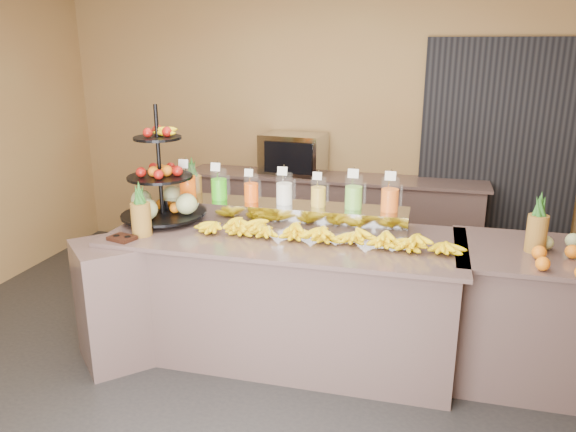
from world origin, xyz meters
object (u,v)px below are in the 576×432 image
at_px(banana_heap, 323,231).
at_px(condiment_caddy, 122,238).
at_px(right_fruit_pile, 565,250).
at_px(fruit_stand, 166,193).
at_px(oven_warmer, 294,154).
at_px(pitcher_tray, 284,213).

relative_size(banana_heap, condiment_caddy, 10.60).
distance_m(banana_heap, right_fruit_pile, 1.53).
bearing_deg(fruit_stand, oven_warmer, 67.76).
height_order(pitcher_tray, oven_warmer, oven_warmer).
distance_m(condiment_caddy, right_fruit_pile, 2.90).
distance_m(pitcher_tray, fruit_stand, 0.91).
bearing_deg(right_fruit_pile, pitcher_tray, 169.68).
xyz_separation_m(banana_heap, fruit_stand, (-1.24, 0.14, 0.16)).
height_order(banana_heap, right_fruit_pile, right_fruit_pile).
distance_m(banana_heap, fruit_stand, 1.25).
distance_m(pitcher_tray, right_fruit_pile, 1.92).
bearing_deg(right_fruit_pile, condiment_caddy, -173.69).
distance_m(pitcher_tray, banana_heap, 0.48).
xyz_separation_m(pitcher_tray, fruit_stand, (-0.88, -0.18, 0.15)).
bearing_deg(right_fruit_pile, fruit_stand, 176.60).
height_order(banana_heap, condiment_caddy, banana_heap).
distance_m(banana_heap, oven_warmer, 2.11).
relative_size(condiment_caddy, right_fruit_pile, 0.37).
relative_size(right_fruit_pile, oven_warmer, 0.74).
distance_m(pitcher_tray, oven_warmer, 1.71).
height_order(fruit_stand, oven_warmer, fruit_stand).
relative_size(fruit_stand, condiment_caddy, 5.09).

